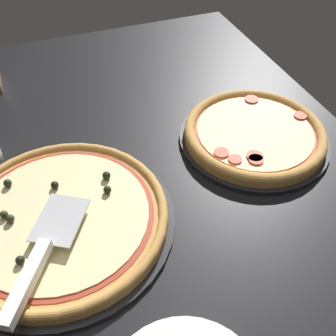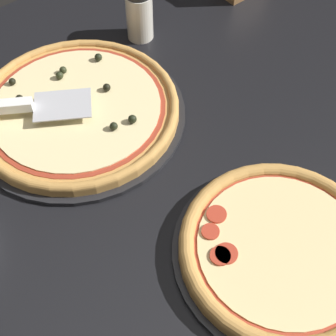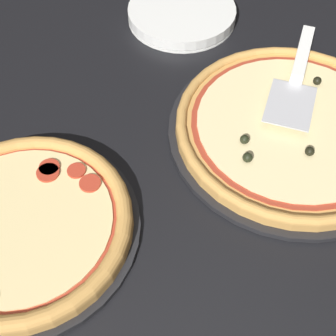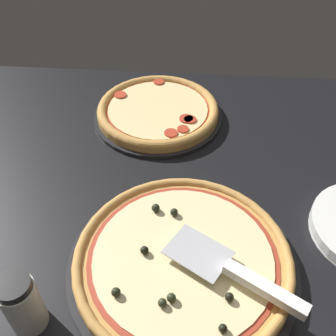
# 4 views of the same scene
# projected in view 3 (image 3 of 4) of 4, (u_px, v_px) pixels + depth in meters

# --- Properties ---
(ground_plane) EXTENTS (1.48, 1.13, 0.04)m
(ground_plane) POSITION_uv_depth(u_px,v_px,m) (221.00, 167.00, 0.80)
(ground_plane) COLOR black
(pizza_pan_front) EXTENTS (0.43, 0.43, 0.01)m
(pizza_pan_front) POSITION_uv_depth(u_px,v_px,m) (290.00, 133.00, 0.81)
(pizza_pan_front) COLOR black
(pizza_pan_front) RESTS_ON ground_plane
(pizza_front) EXTENTS (0.40, 0.40, 0.04)m
(pizza_front) POSITION_uv_depth(u_px,v_px,m) (293.00, 126.00, 0.80)
(pizza_front) COLOR #C68E47
(pizza_front) RESTS_ON pizza_pan_front
(pizza_pan_back) EXTENTS (0.35, 0.35, 0.01)m
(pizza_pan_back) POSITION_uv_depth(u_px,v_px,m) (26.00, 229.00, 0.70)
(pizza_pan_back) COLOR black
(pizza_pan_back) RESTS_ON ground_plane
(pizza_back) EXTENTS (0.32, 0.32, 0.03)m
(pizza_back) POSITION_uv_depth(u_px,v_px,m) (23.00, 223.00, 0.68)
(pizza_back) COLOR #C68E47
(pizza_back) RESTS_ON pizza_pan_back
(serving_spatula) EXTENTS (0.24, 0.18, 0.02)m
(serving_spatula) POSITION_uv_depth(u_px,v_px,m) (300.00, 65.00, 0.85)
(serving_spatula) COLOR #B7B7BC
(serving_spatula) RESTS_ON pizza_front
(plate_stack) EXTENTS (0.23, 0.23, 0.03)m
(plate_stack) POSITION_uv_depth(u_px,v_px,m) (182.00, 14.00, 1.01)
(plate_stack) COLOR white
(plate_stack) RESTS_ON ground_plane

